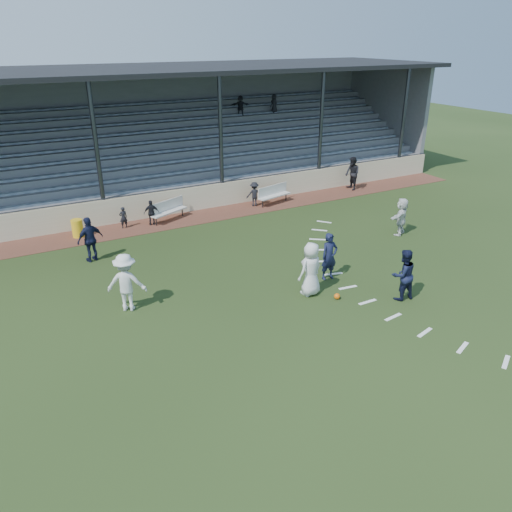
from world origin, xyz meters
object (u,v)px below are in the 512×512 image
at_px(trash_bin, 78,228).
at_px(player_white_lead, 311,269).
at_px(football, 337,296).
at_px(bench_right, 273,193).
at_px(player_navy_lead, 329,256).
at_px(bench_left, 168,208).
at_px(official, 352,174).

height_order(trash_bin, player_white_lead, player_white_lead).
bearing_deg(football, player_white_lead, 128.54).
xyz_separation_m(trash_bin, football, (6.53, -9.92, -0.31)).
distance_m(bench_right, player_navy_lead, 8.94).
bearing_deg(bench_right, bench_left, 164.05).
bearing_deg(bench_left, football, -101.70).
relative_size(bench_left, football, 9.70).
distance_m(player_white_lead, player_navy_lead, 1.42).
xyz_separation_m(bench_left, player_navy_lead, (2.98, -8.70, 0.28)).
height_order(bench_right, trash_bin, bench_right).
height_order(bench_left, trash_bin, bench_left).
distance_m(bench_left, official, 10.85).
bearing_deg(trash_bin, bench_right, 0.04).
height_order(football, official, official).
distance_m(player_white_lead, official, 12.99).
bearing_deg(football, official, 49.55).
distance_m(bench_right, trash_bin, 9.87).
bearing_deg(football, bench_left, 102.91).
bearing_deg(official, trash_bin, -82.28).
bearing_deg(trash_bin, football, -56.67).
bearing_deg(official, player_navy_lead, -35.06).
distance_m(trash_bin, player_navy_lead, 11.15).
xyz_separation_m(bench_right, official, (5.18, 0.07, 0.36)).
height_order(bench_left, bench_right, same).
bearing_deg(official, football, -33.02).
height_order(bench_left, player_white_lead, player_white_lead).
relative_size(bench_right, official, 1.10).
bearing_deg(player_navy_lead, football, -111.77).
xyz_separation_m(player_white_lead, official, (9.12, 9.26, 0.01)).
bearing_deg(bench_right, player_white_lead, -127.30).
height_order(bench_right, official, official).
bearing_deg(official, bench_left, -83.17).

